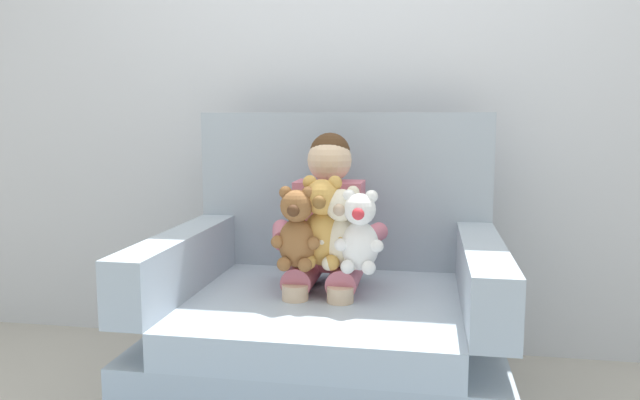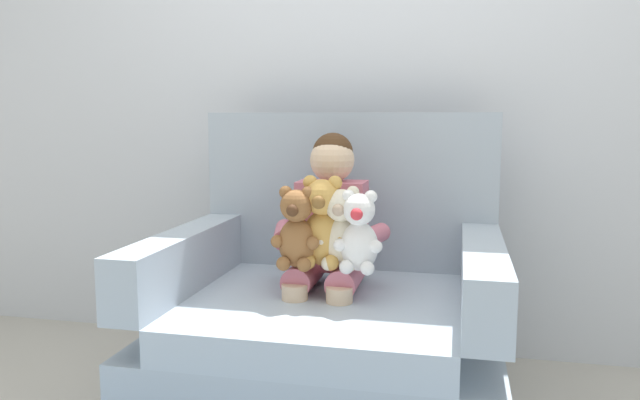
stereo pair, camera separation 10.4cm
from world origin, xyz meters
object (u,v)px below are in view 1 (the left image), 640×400
Objects in this scene: plush_honey at (322,225)px; plush_brown at (297,230)px; plush_cream at (341,230)px; armchair at (330,321)px; plush_white at (360,234)px; seated_child at (327,231)px.

plush_brown is at bearing -153.94° from plush_honey.
plush_cream is (0.07, -0.01, -0.02)m from plush_honey.
plush_brown is 1.00× the size of plush_cream.
armchair is 0.40m from plush_honey.
armchair reaches higher than plush_honey.
plush_honey is at bearing 144.11° from plush_white.
plush_cream is at bearing -65.74° from seated_child.
armchair is at bearing 113.81° from plush_white.
seated_child is at bearing 110.91° from plush_white.
seated_child is 0.14m from plush_honey.
plush_honey is at bearing -98.34° from armchair.
armchair is 0.41m from plush_brown.
seated_child is at bearing 122.77° from plush_cream.
seated_child reaches higher than plush_white.
seated_child is (-0.02, 0.04, 0.34)m from armchair.
armchair is 0.39m from plush_cream.
plush_white is at bearing -19.03° from plush_honey.
plush_honey is at bearing -91.87° from seated_child.
plush_honey is 0.07m from plush_cream.
plush_brown reaches higher than plush_white.
armchair is 3.73× the size of plush_honey.
plush_honey reaches higher than plush_brown.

